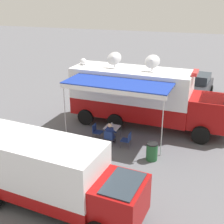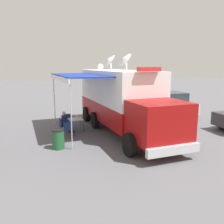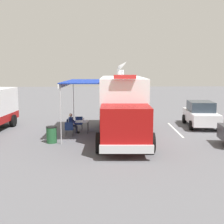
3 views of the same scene
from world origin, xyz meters
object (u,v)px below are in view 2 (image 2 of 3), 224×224
(command_truck, at_px, (122,98))
(folding_table, at_px, (76,120))
(folding_chair_beside_table, at_px, (68,120))
(car_behind_truck, at_px, (173,104))
(trash_bin, at_px, (58,139))
(water_bottle, at_px, (77,117))
(folding_chair_at_table, at_px, (62,124))
(folding_chair_spare_by_truck, at_px, (68,128))
(seated_responder, at_px, (66,122))

(command_truck, xyz_separation_m, folding_table, (2.44, -1.10, -1.27))
(folding_chair_beside_table, height_order, car_behind_truck, car_behind_truck)
(trash_bin, bearing_deg, command_truck, -159.18)
(command_truck, distance_m, water_bottle, 2.83)
(folding_chair_at_table, xyz_separation_m, folding_chair_beside_table, (-0.53, -0.96, 0.00))
(folding_table, bearing_deg, command_truck, 155.66)
(folding_chair_spare_by_truck, relative_size, trash_bin, 0.96)
(folding_chair_at_table, bearing_deg, car_behind_truck, -168.85)
(folding_table, xyz_separation_m, seated_responder, (0.61, 0.12, -0.02))
(folding_chair_spare_by_truck, bearing_deg, command_truck, -179.77)
(water_bottle, height_order, trash_bin, water_bottle)
(folding_chair_beside_table, bearing_deg, folding_chair_spare_by_truck, 77.21)
(folding_chair_at_table, bearing_deg, folding_table, -172.09)
(folding_chair_at_table, xyz_separation_m, trash_bin, (0.72, 2.50, -0.06))
(folding_chair_beside_table, xyz_separation_m, folding_chair_spare_by_truck, (0.45, 1.96, 0.00))
(folding_chair_at_table, bearing_deg, trash_bin, 73.86)
(folding_chair_spare_by_truck, bearing_deg, folding_chair_at_table, -85.12)
(folding_chair_at_table, relative_size, trash_bin, 0.96)
(water_bottle, bearing_deg, seated_responder, 13.05)
(command_truck, xyz_separation_m, folding_chair_at_table, (3.24, -0.99, -1.43))
(folding_table, distance_m, folding_chair_spare_by_truck, 1.33)
(water_bottle, relative_size, trash_bin, 0.25)
(folding_table, distance_m, trash_bin, 3.03)
(car_behind_truck, bearing_deg, water_bottle, 11.29)
(folding_chair_at_table, height_order, trash_bin, trash_bin)
(folding_table, height_order, folding_chair_beside_table, folding_chair_beside_table)
(seated_responder, height_order, car_behind_truck, car_behind_truck)
(command_truck, xyz_separation_m, trash_bin, (3.96, 1.50, -1.49))
(command_truck, bearing_deg, trash_bin, 20.82)
(trash_bin, relative_size, car_behind_truck, 0.21)
(command_truck, height_order, folding_chair_beside_table, command_truck)
(folding_chair_at_table, bearing_deg, folding_chair_spare_by_truck, 94.88)
(car_behind_truck, bearing_deg, folding_chair_spare_by_truck, 17.33)
(folding_chair_beside_table, bearing_deg, water_bottle, 114.57)
(folding_table, height_order, water_bottle, water_bottle)
(trash_bin, bearing_deg, car_behind_truck, -156.25)
(folding_chair_at_table, relative_size, car_behind_truck, 0.20)
(water_bottle, xyz_separation_m, folding_chair_at_table, (0.90, 0.16, -0.32))
(trash_bin, bearing_deg, folding_chair_at_table, -106.14)
(command_truck, height_order, trash_bin, command_truck)
(water_bottle, height_order, seated_responder, seated_responder)
(folding_chair_spare_by_truck, xyz_separation_m, trash_bin, (0.81, 1.49, -0.06))
(trash_bin, xyz_separation_m, car_behind_truck, (-9.69, -4.26, 0.42))
(folding_chair_beside_table, bearing_deg, folding_chair_at_table, 61.04)
(folding_chair_beside_table, height_order, folding_chair_spare_by_truck, same)
(seated_responder, bearing_deg, folding_chair_spare_by_truck, 84.09)
(folding_chair_at_table, bearing_deg, command_truck, 162.97)
(folding_chair_spare_by_truck, bearing_deg, trash_bin, 61.58)
(folding_table, distance_m, car_behind_truck, 8.34)
(folding_table, relative_size, folding_chair_at_table, 0.96)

